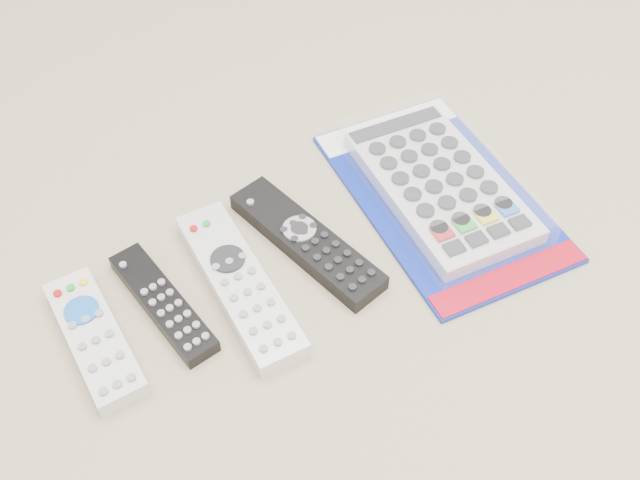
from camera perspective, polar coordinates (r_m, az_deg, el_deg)
remote_small_grey at (r=0.78m, az=-17.58°, el=-7.49°), size 0.07×0.17×0.03m
remote_slim_black at (r=0.79m, az=-12.43°, el=-4.95°), size 0.04×0.17×0.02m
remote_silver_dvd at (r=0.79m, az=-6.46°, el=-3.48°), size 0.09×0.23×0.03m
remote_large_black at (r=0.82m, az=-1.06°, el=-0.07°), size 0.08×0.22×0.02m
jumbo_remote_packaged at (r=0.89m, az=9.59°, el=4.46°), size 0.26×0.36×0.04m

